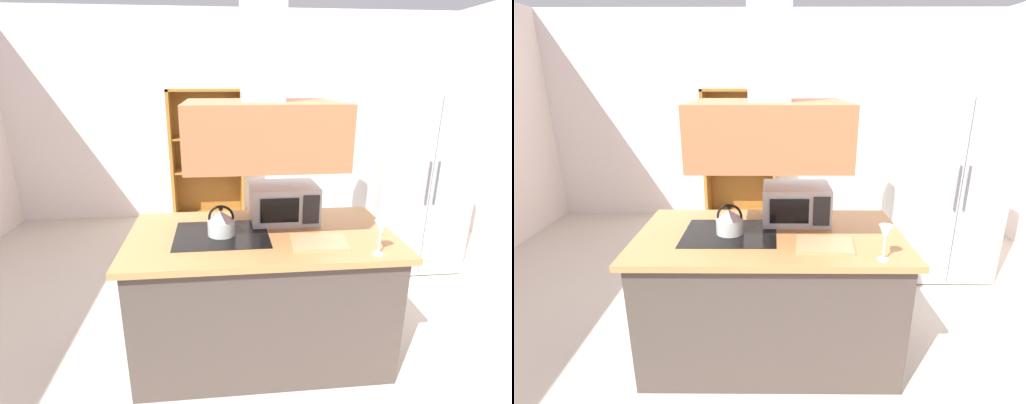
% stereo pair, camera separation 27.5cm
% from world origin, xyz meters
% --- Properties ---
extents(ground_plane, '(7.80, 7.80, 0.00)m').
position_xyz_m(ground_plane, '(0.00, 0.00, 0.00)').
color(ground_plane, beige).
extents(wall_back, '(6.00, 0.12, 2.70)m').
position_xyz_m(wall_back, '(0.00, 3.00, 1.35)').
color(wall_back, silver).
rests_on(wall_back, ground).
extents(kitchen_island, '(1.72, 0.92, 0.90)m').
position_xyz_m(kitchen_island, '(0.03, 0.04, 0.45)').
color(kitchen_island, '#453B35').
rests_on(kitchen_island, ground).
extents(range_hood, '(0.90, 0.70, 1.33)m').
position_xyz_m(range_hood, '(0.03, 0.04, 1.68)').
color(range_hood, '#A75F3A').
extents(refrigerator, '(0.90, 0.78, 1.75)m').
position_xyz_m(refrigerator, '(1.68, 1.29, 0.87)').
color(refrigerator, '#B7BEC0').
rests_on(refrigerator, ground).
extents(dish_cabinet, '(0.94, 0.40, 1.74)m').
position_xyz_m(dish_cabinet, '(-0.39, 2.78, 0.77)').
color(dish_cabinet, '#966125').
rests_on(dish_cabinet, ground).
extents(kettle, '(0.18, 0.18, 0.20)m').
position_xyz_m(kettle, '(-0.23, 0.04, 0.98)').
color(kettle, '#B6BDB8').
rests_on(kettle, kitchen_island).
extents(cutting_board, '(0.36, 0.27, 0.02)m').
position_xyz_m(cutting_board, '(0.36, -0.15, 0.91)').
color(cutting_board, tan).
rests_on(cutting_board, kitchen_island).
extents(microwave, '(0.46, 0.35, 0.26)m').
position_xyz_m(microwave, '(0.21, 0.28, 1.03)').
color(microwave, '#B7BABF').
rests_on(microwave, kitchen_island).
extents(wine_glass_on_counter, '(0.08, 0.08, 0.21)m').
position_xyz_m(wine_glass_on_counter, '(0.66, -0.33, 1.05)').
color(wine_glass_on_counter, silver).
rests_on(wine_glass_on_counter, kitchen_island).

